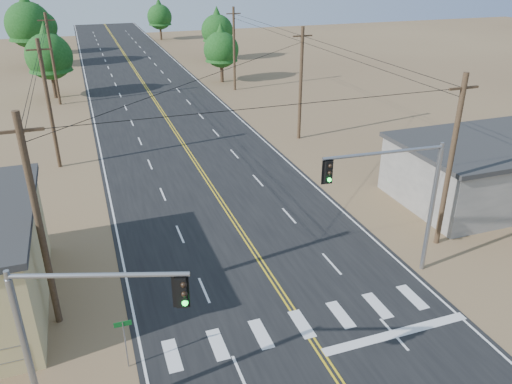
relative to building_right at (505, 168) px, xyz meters
name	(u,v)px	position (x,y,z in m)	size (l,w,h in m)	color
road	(193,159)	(-19.00, 14.00, -1.99)	(15.00, 200.00, 0.02)	black
building_right	(505,168)	(0.00, 0.00, 0.00)	(15.00, 8.00, 4.00)	gray
utility_pole_left_near	(39,224)	(-29.50, -4.00, 3.12)	(1.80, 0.30, 10.00)	#4C3826
utility_pole_left_mid	(49,104)	(-29.50, 16.00, 3.12)	(1.80, 0.30, 10.00)	#4C3826
utility_pole_left_far	(53,59)	(-29.50, 36.00, 3.12)	(1.80, 0.30, 10.00)	#4C3826
utility_pole_right_near	(450,162)	(-8.50, -4.00, 3.12)	(1.80, 0.30, 10.00)	#4C3826
utility_pole_right_mid	(301,83)	(-8.50, 16.00, 3.12)	(1.80, 0.30, 10.00)	#4C3826
utility_pole_right_far	(234,49)	(-8.50, 36.00, 3.12)	(1.80, 0.30, 10.00)	#4C3826
signal_mast_left	(71,331)	(-28.39, -10.90, 2.67)	(5.24, 1.97, 6.94)	gray
signal_mast_right	(403,190)	(-12.82, -5.88, 2.90)	(6.30, 0.68, 7.20)	gray
street_sign	(125,337)	(-26.80, -8.00, -0.44)	(0.69, 0.06, 2.32)	gray
tree_left_near	(48,52)	(-29.98, 39.38, 3.41)	(5.31, 5.31, 8.84)	#3F2D1E
tree_left_mid	(28,20)	(-33.00, 60.37, 4.87)	(6.74, 6.74, 11.23)	#3F2D1E
tree_left_far	(42,23)	(-31.76, 71.93, 3.11)	(5.01, 5.01, 8.35)	#3F2D1E
tree_right_near	(221,46)	(-8.80, 40.84, 2.72)	(4.64, 4.64, 7.73)	#3F2D1E
tree_right_mid	(217,27)	(-5.00, 56.53, 3.16)	(5.07, 5.07, 8.45)	#3F2D1E
tree_right_far	(159,14)	(-10.00, 81.91, 2.99)	(4.89, 4.89, 8.15)	#3F2D1E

